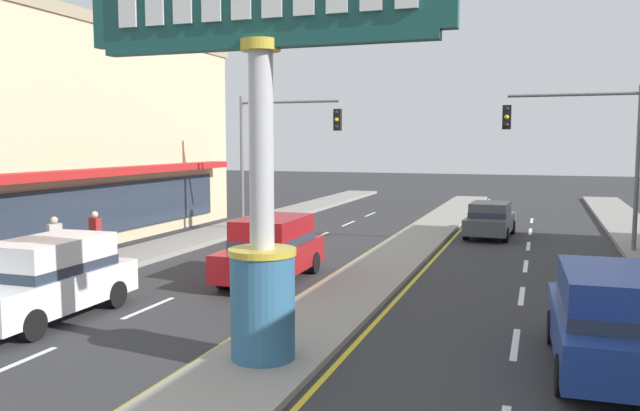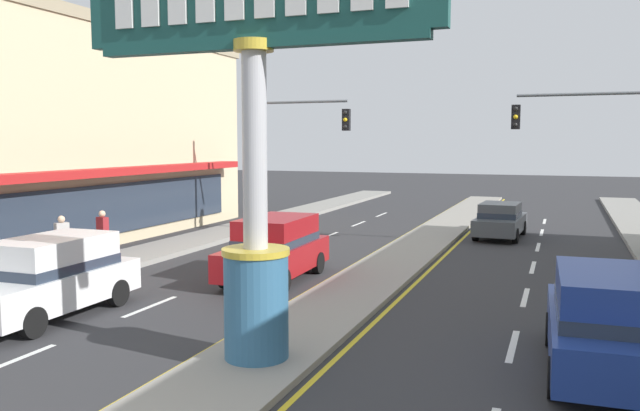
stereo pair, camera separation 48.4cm
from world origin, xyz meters
The scene contains 13 objects.
median_strip centered at (0.00, 18.00, 0.07)m, with size 2.23×52.00×0.14m, color gray.
sidewalk_left centered at (-8.88, 16.00, 0.09)m, with size 2.33×60.00×0.18m, color gray.
lane_markings centered at (0.00, 16.65, 0.00)m, with size 8.97×52.00×0.01m.
district_sign centered at (0.00, 6.36, 4.09)m, with size 6.95×1.26×7.48m.
storefront_left centered at (-15.15, 16.11, 4.54)m, with size 8.37×22.41×9.09m.
traffic_light_left_side centered at (-6.35, 22.12, 4.25)m, with size 4.86×0.46×6.20m.
traffic_light_right_side centered at (6.35, 21.47, 4.25)m, with size 4.86×0.46×6.20m.
suv_near_right_lane centered at (-6.06, 7.59, 0.98)m, with size 2.03×4.63×1.90m.
sedan_near_left_lane centered at (2.76, 24.41, 0.79)m, with size 2.02×4.39×1.53m.
suv_mid_left_lane centered at (6.07, 8.03, 0.98)m, with size 2.09×4.67×1.90m.
suv_far_left_oncoming centered at (-2.76, 13.18, 0.98)m, with size 2.04×4.64×1.90m.
pedestrian_near_kerb centered at (-8.94, 12.93, 1.16)m, with size 0.45×0.32×1.72m.
pedestrian_far_side centered at (-9.22, 11.40, 1.15)m, with size 0.37×0.46×1.70m.
Camera 1 is at (4.81, -4.28, 4.16)m, focal length 35.96 mm.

